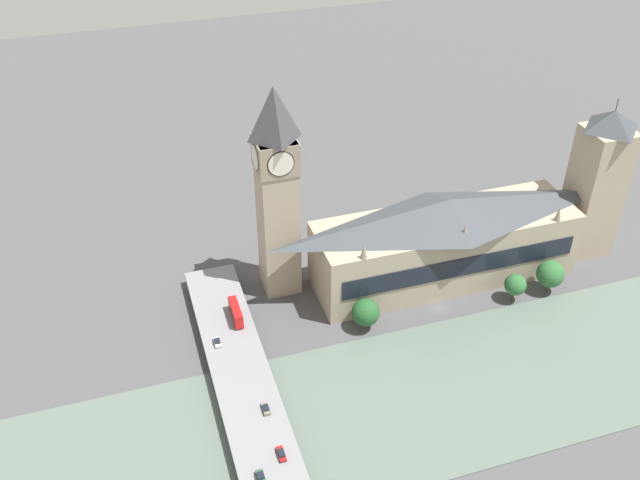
# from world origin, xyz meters

# --- Properties ---
(ground_plane) EXTENTS (600.00, 600.00, 0.00)m
(ground_plane) POSITION_xyz_m (0.00, 0.00, 0.00)
(ground_plane) COLOR #4C4C4F
(river_water) EXTENTS (52.97, 360.00, 0.30)m
(river_water) POSITION_xyz_m (-32.49, 0.00, 0.15)
(river_water) COLOR slate
(river_water) RESTS_ON ground_plane
(parliament_hall) EXTENTS (24.74, 86.18, 30.16)m
(parliament_hall) POSITION_xyz_m (15.14, -8.00, 14.97)
(parliament_hall) COLOR tan
(parliament_hall) RESTS_ON ground_plane
(clock_tower) EXTENTS (12.49, 12.49, 70.30)m
(clock_tower) POSITION_xyz_m (26.26, 44.74, 37.60)
(clock_tower) COLOR tan
(clock_tower) RESTS_ON ground_plane
(victoria_tower) EXTENTS (14.58, 14.58, 56.70)m
(victoria_tower) POSITION_xyz_m (15.20, -62.38, 26.35)
(victoria_tower) COLOR tan
(victoria_tower) RESTS_ON ground_plane
(road_bridge) EXTENTS (137.94, 16.17, 4.64)m
(road_bridge) POSITION_xyz_m (-32.49, 66.47, 3.72)
(road_bridge) COLOR slate
(road_bridge) RESTS_ON ground_plane
(double_decker_bus_mid) EXTENTS (10.65, 2.62, 4.89)m
(double_decker_bus_mid) POSITION_xyz_m (9.49, 63.05, 7.32)
(double_decker_bus_mid) COLOR red
(double_decker_bus_mid) RESTS_ON road_bridge
(car_northbound_lead) EXTENTS (3.83, 1.92, 1.53)m
(car_northbound_lead) POSITION_xyz_m (-47.81, 69.51, 5.40)
(car_northbound_lead) COLOR #2D5638
(car_northbound_lead) RESTS_ON road_bridge
(car_northbound_mid) EXTENTS (4.10, 1.85, 1.48)m
(car_northbound_mid) POSITION_xyz_m (0.55, 70.56, 5.36)
(car_northbound_mid) COLOR silver
(car_northbound_mid) RESTS_ON road_bridge
(car_northbound_tail) EXTENTS (4.62, 1.81, 1.31)m
(car_northbound_tail) POSITION_xyz_m (-42.91, 63.12, 5.30)
(car_northbound_tail) COLOR maroon
(car_northbound_tail) RESTS_ON road_bridge
(car_southbound_lead) EXTENTS (4.19, 1.77, 1.30)m
(car_southbound_lead) POSITION_xyz_m (-27.85, 63.23, 5.30)
(car_southbound_lead) COLOR slate
(car_southbound_lead) RESTS_ON road_bridge
(tree_embankment_near) EXTENTS (8.94, 8.94, 11.70)m
(tree_embankment_near) POSITION_xyz_m (-2.90, -37.32, 7.22)
(tree_embankment_near) COLOR brown
(tree_embankment_near) RESTS_ON ground_plane
(tree_embankment_mid) EXTENTS (8.57, 8.57, 10.74)m
(tree_embankment_mid) POSITION_xyz_m (-1.57, 25.54, 6.45)
(tree_embankment_mid) COLOR brown
(tree_embankment_mid) RESTS_ON ground_plane
(tree_embankment_far) EXTENTS (7.00, 7.00, 9.94)m
(tree_embankment_far) POSITION_xyz_m (-3.53, -24.36, 6.42)
(tree_embankment_far) COLOR brown
(tree_embankment_far) RESTS_ON ground_plane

